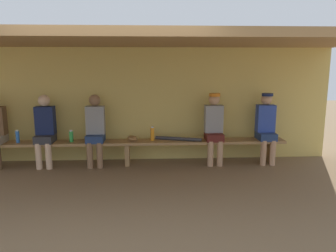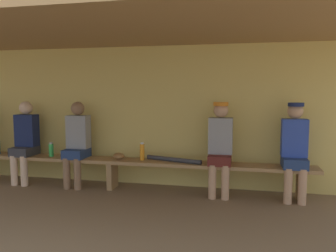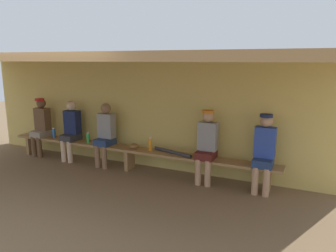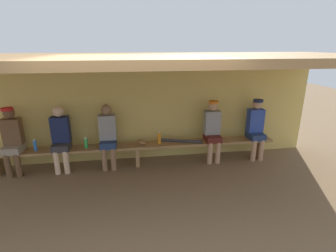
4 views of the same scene
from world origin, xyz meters
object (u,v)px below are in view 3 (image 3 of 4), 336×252
at_px(water_bottle_orange, 150,144).
at_px(player_leftmost, 41,124).
at_px(water_bottle_clear, 88,138).
at_px(water_bottle_green, 54,133).
at_px(player_rightmost, 207,143).
at_px(baseball_bat, 172,152).
at_px(player_near_post, 264,150).
at_px(bench, 129,151).
at_px(player_shirtless_tan, 105,132).
at_px(baseball_glove_worn, 134,146).
at_px(player_in_red, 71,128).

bearing_deg(water_bottle_orange, player_leftmost, -179.68).
relative_size(water_bottle_clear, water_bottle_green, 0.93).
distance_m(player_rightmost, baseball_bat, 0.73).
bearing_deg(player_near_post, water_bottle_green, -179.73).
bearing_deg(bench, baseball_bat, -0.00).
bearing_deg(player_shirtless_tan, player_rightmost, 0.01).
bearing_deg(player_near_post, water_bottle_clear, -179.77).
relative_size(baseball_glove_worn, baseball_bat, 0.27).
distance_m(bench, player_leftmost, 2.43).
height_order(player_in_red, water_bottle_clear, player_in_red).
bearing_deg(water_bottle_green, baseball_bat, 0.35).
relative_size(bench, water_bottle_orange, 22.29).
distance_m(player_in_red, player_rightmost, 3.15).
distance_m(player_leftmost, baseball_bat, 3.38).
distance_m(baseball_glove_worn, baseball_bat, 0.87).
height_order(water_bottle_green, baseball_bat, water_bottle_green).
bearing_deg(player_shirtless_tan, water_bottle_orange, 0.90).
distance_m(player_near_post, player_leftmost, 5.06).
distance_m(player_near_post, water_bottle_orange, 2.18).
bearing_deg(player_rightmost, player_shirtless_tan, -179.99).
bearing_deg(water_bottle_orange, player_near_post, -0.43).
relative_size(player_leftmost, baseball_bat, 1.51).
xyz_separation_m(player_near_post, baseball_glove_worn, (-2.55, 0.03, -0.24)).
distance_m(player_shirtless_tan, baseball_glove_worn, 0.72).
bearing_deg(player_rightmost, water_bottle_green, -179.66).
height_order(player_leftmost, water_bottle_orange, player_leftmost).
relative_size(player_in_red, water_bottle_orange, 4.96).
bearing_deg(player_shirtless_tan, baseball_glove_worn, 2.27).
distance_m(bench, water_bottle_orange, 0.52).
bearing_deg(water_bottle_orange, baseball_glove_worn, 178.44).
bearing_deg(player_in_red, water_bottle_orange, 0.48).
bearing_deg(player_near_post, player_leftmost, 180.00).
height_order(player_shirtless_tan, water_bottle_orange, player_shirtless_tan).
distance_m(water_bottle_clear, baseball_bat, 2.00).
height_order(player_shirtless_tan, baseball_bat, player_shirtless_tan).
bearing_deg(baseball_bat, water_bottle_green, -163.60).
distance_m(bench, player_shirtless_tan, 0.68).
xyz_separation_m(player_leftmost, water_bottle_clear, (1.37, -0.01, -0.18)).
xyz_separation_m(player_near_post, water_bottle_green, (-4.66, -0.02, -0.17)).
bearing_deg(player_shirtless_tan, player_in_red, 180.00).
bearing_deg(player_in_red, player_leftmost, 179.97).
bearing_deg(player_shirtless_tan, player_near_post, 0.01).
relative_size(water_bottle_orange, baseball_bat, 0.30).
height_order(player_shirtless_tan, player_rightmost, player_rightmost).
relative_size(water_bottle_clear, water_bottle_orange, 0.83).
xyz_separation_m(player_shirtless_tan, water_bottle_green, (-1.42, -0.02, -0.15)).
relative_size(player_rightmost, water_bottle_green, 5.57).
xyz_separation_m(bench, baseball_glove_worn, (0.10, 0.03, 0.12)).
xyz_separation_m(player_rightmost, water_bottle_clear, (-2.68, -0.01, -0.18)).
bearing_deg(water_bottle_orange, water_bottle_clear, -178.82).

